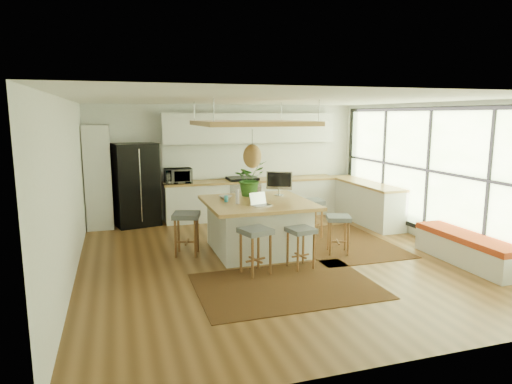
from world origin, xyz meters
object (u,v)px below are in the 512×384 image
object	(u,v)px
island	(258,226)
stool_near_right	(301,247)
stool_right_back	(311,220)
island_plant	(250,182)
microwave	(178,174)
stool_near_left	(256,252)
laptop	(261,199)
monitor	(279,182)
fridge	(136,185)
stool_left_side	(187,235)
stool_right_front	(338,234)

from	to	relation	value
island	stool_near_right	xyz separation A→B (m)	(0.38, -1.10, -0.11)
stool_right_back	island_plant	bearing A→B (deg)	-179.27
microwave	stool_near_left	bearing A→B (deg)	-79.59
island_plant	microwave	bearing A→B (deg)	117.85
stool_near_left	stool_right_back	xyz separation A→B (m)	(1.71, 1.73, 0.00)
island	microwave	world-z (taller)	microwave
laptop	monitor	xyz separation A→B (m)	(0.63, 0.85, 0.14)
fridge	laptop	xyz separation A→B (m)	(1.94, -3.12, 0.12)
fridge	stool_left_side	bearing A→B (deg)	-87.10
stool_right_front	monitor	world-z (taller)	monitor
fridge	laptop	world-z (taller)	fridge
stool_near_left	laptop	distance (m)	1.04
island	monitor	size ratio (longest dim) A/B	3.63
monitor	island_plant	size ratio (longest dim) A/B	0.77
island	island_plant	xyz separation A→B (m)	(0.02, 0.57, 0.72)
stool_near_left	stool_left_side	xyz separation A→B (m)	(-0.87, 1.29, 0.00)
fridge	stool_right_back	xyz separation A→B (m)	(3.32, -2.09, -0.57)
stool_right_front	island_plant	bearing A→B (deg)	138.73
stool_near_right	microwave	xyz separation A→B (m)	(-1.45, 3.73, 0.78)
stool_right_front	monitor	xyz separation A→B (m)	(-0.76, 0.99, 0.83)
stool_right_front	stool_right_back	distance (m)	1.17
stool_right_back	island_plant	xyz separation A→B (m)	(-1.30, -0.02, 0.83)
stool_near_left	stool_left_side	world-z (taller)	stool_left_side
stool_near_right	monitor	bearing A→B (deg)	83.09
stool_left_side	monitor	distance (m)	2.03
fridge	stool_right_front	distance (m)	4.70
stool_right_front	island_plant	world-z (taller)	island_plant
stool_near_left	stool_left_side	size ratio (longest dim) A/B	0.96
fridge	stool_near_right	distance (m)	4.51
stool_right_back	monitor	world-z (taller)	monitor
stool_near_left	monitor	distance (m)	2.01
stool_near_left	microwave	world-z (taller)	microwave
fridge	microwave	size ratio (longest dim) A/B	3.04
laptop	stool_near_left	bearing A→B (deg)	-132.85
stool_near_left	fridge	bearing A→B (deg)	112.84
stool_right_front	stool_left_side	distance (m)	2.70
stool_near_left	monitor	bearing A→B (deg)	58.32
stool_left_side	fridge	bearing A→B (deg)	106.21
island_plant	stool_near_right	bearing A→B (deg)	-77.79
stool_right_front	stool_left_side	size ratio (longest dim) A/B	0.90
island	stool_left_side	size ratio (longest dim) A/B	2.43
microwave	island_plant	bearing A→B (deg)	-61.82
stool_right_back	laptop	bearing A→B (deg)	-143.55
stool_left_side	laptop	distance (m)	1.51
fridge	microwave	xyz separation A→B (m)	(0.94, -0.06, 0.21)
monitor	microwave	bearing A→B (deg)	156.45
island_plant	stool_near_left	bearing A→B (deg)	-103.64
laptop	microwave	world-z (taller)	microwave
stool_right_back	laptop	size ratio (longest dim) A/B	2.29
laptop	monitor	distance (m)	1.07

